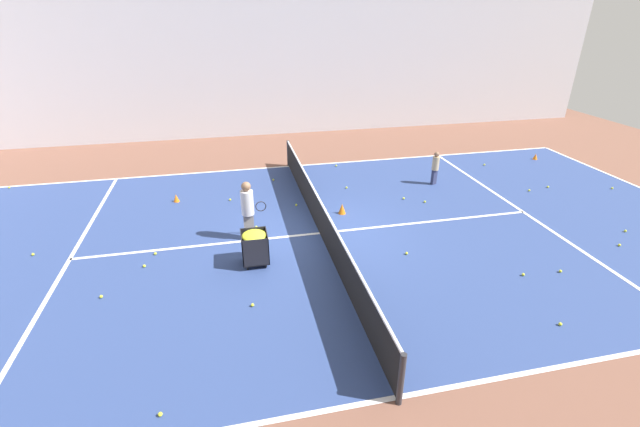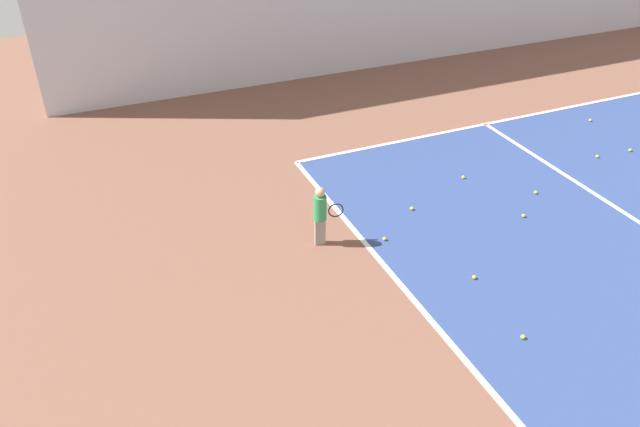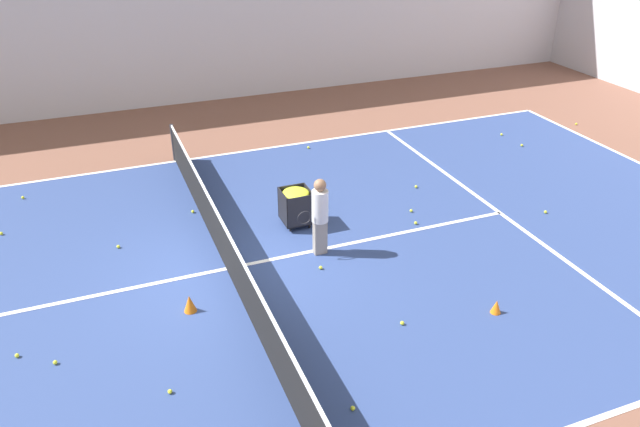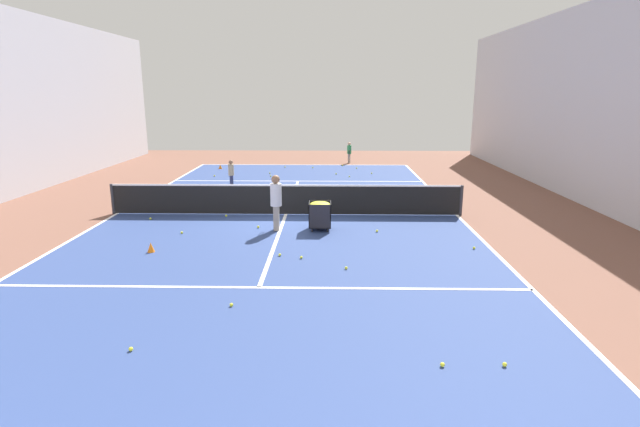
% 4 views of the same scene
% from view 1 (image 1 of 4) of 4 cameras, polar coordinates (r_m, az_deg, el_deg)
% --- Properties ---
extents(ground_plane, '(36.46, 36.46, 0.00)m').
position_cam_1_polar(ground_plane, '(11.66, 0.00, -2.65)').
color(ground_plane, brown).
extents(court_playing_area, '(11.18, 22.79, 0.00)m').
position_cam_1_polar(court_playing_area, '(11.66, 0.00, -2.65)').
color(court_playing_area, navy).
rests_on(court_playing_area, ground).
extents(line_sideline_left, '(0.10, 22.79, 0.00)m').
position_cam_1_polar(line_sideline_left, '(7.43, 10.11, -23.01)').
color(line_sideline_left, white).
rests_on(line_sideline_left, ground).
extents(line_sideline_right, '(0.10, 22.79, 0.00)m').
position_cam_1_polar(line_sideline_right, '(16.71, -4.15, 6.30)').
color(line_sideline_right, white).
rests_on(line_sideline_right, ground).
extents(line_service_near, '(11.18, 0.10, 0.00)m').
position_cam_1_polar(line_service_near, '(14.24, 25.46, 0.20)').
color(line_service_near, white).
rests_on(line_service_near, ground).
extents(line_service_far, '(11.18, 0.10, 0.00)m').
position_cam_1_polar(line_service_far, '(12.15, -30.40, -5.29)').
color(line_service_far, white).
rests_on(line_service_far, ground).
extents(line_centre_service, '(0.10, 12.54, 0.00)m').
position_cam_1_polar(line_centre_service, '(11.66, 0.00, -2.63)').
color(line_centre_service, white).
rests_on(line_centre_service, ground).
extents(hall_enclosure_right, '(0.15, 32.76, 6.98)m').
position_cam_1_polar(hall_enclosure_right, '(20.74, -6.64, 19.89)').
color(hall_enclosure_right, silver).
rests_on(hall_enclosure_right, ground).
extents(tennis_net, '(11.48, 0.10, 1.00)m').
position_cam_1_polar(tennis_net, '(11.43, 0.00, -0.37)').
color(tennis_net, '#2D2D33').
rests_on(tennis_net, ground).
extents(coach_at_net, '(0.33, 0.65, 1.62)m').
position_cam_1_polar(coach_at_net, '(11.13, -9.60, 0.86)').
color(coach_at_net, gray).
rests_on(coach_at_net, ground).
extents(child_midcourt, '(0.31, 0.31, 1.17)m').
position_cam_1_polar(child_midcourt, '(15.23, 15.13, 6.16)').
color(child_midcourt, '#2D3351').
rests_on(child_midcourt, ground).
extents(ball_cart, '(0.63, 0.61, 0.84)m').
position_cam_1_polar(ball_cart, '(10.15, -8.73, -3.74)').
color(ball_cart, black).
rests_on(ball_cart, ground).
extents(training_cone_0, '(0.22, 0.22, 0.31)m').
position_cam_1_polar(training_cone_0, '(12.72, 2.96, 0.65)').
color(training_cone_0, orange).
rests_on(training_cone_0, ground).
extents(training_cone_1, '(0.19, 0.19, 0.23)m').
position_cam_1_polar(training_cone_1, '(19.51, 26.78, 6.80)').
color(training_cone_1, orange).
rests_on(training_cone_1, ground).
extents(training_cone_2, '(0.18, 0.18, 0.25)m').
position_cam_1_polar(training_cone_2, '(14.25, -18.62, 1.98)').
color(training_cone_2, orange).
rests_on(training_cone_2, ground).
extents(tennis_ball_0, '(0.07, 0.07, 0.07)m').
position_cam_1_polar(tennis_ball_0, '(15.32, -6.23, 4.50)').
color(tennis_ball_0, yellow).
rests_on(tennis_ball_0, ground).
extents(tennis_ball_1, '(0.07, 0.07, 0.07)m').
position_cam_1_polar(tennis_ball_1, '(18.01, -36.08, 2.84)').
color(tennis_ball_1, yellow).
rests_on(tennis_ball_1, ground).
extents(tennis_ball_3, '(0.07, 0.07, 0.07)m').
position_cam_1_polar(tennis_ball_3, '(11.00, -22.38, -6.48)').
color(tennis_ball_3, yellow).
rests_on(tennis_ball_3, ground).
extents(tennis_ball_4, '(0.07, 0.07, 0.07)m').
position_cam_1_polar(tennis_ball_4, '(17.56, 34.40, 2.81)').
color(tennis_ball_4, yellow).
rests_on(tennis_ball_4, ground).
extents(tennis_ball_5, '(0.07, 0.07, 0.07)m').
position_cam_1_polar(tennis_ball_5, '(12.04, -8.51, -1.80)').
color(tennis_ball_5, yellow).
rests_on(tennis_ball_5, ground).
extents(tennis_ball_7, '(0.07, 0.07, 0.07)m').
position_cam_1_polar(tennis_ball_7, '(10.30, -27.16, -9.83)').
color(tennis_ball_7, yellow).
rests_on(tennis_ball_7, ground).
extents(tennis_ball_8, '(0.07, 0.07, 0.07)m').
position_cam_1_polar(tennis_ball_8, '(17.94, 21.07, 6.10)').
color(tennis_ball_8, yellow).
rests_on(tennis_ball_8, ground).
extents(tennis_ball_9, '(0.07, 0.07, 0.07)m').
position_cam_1_polar(tennis_ball_9, '(11.42, -21.10, -5.01)').
color(tennis_ball_9, yellow).
rests_on(tennis_ball_9, ground).
extents(tennis_ball_10, '(0.07, 0.07, 0.07)m').
position_cam_1_polar(tennis_ball_10, '(9.08, -8.98, -11.96)').
color(tennis_ball_10, yellow).
rests_on(tennis_ball_10, ground).
extents(tennis_ball_12, '(0.07, 0.07, 0.07)m').
position_cam_1_polar(tennis_ball_12, '(10.89, 11.47, -5.22)').
color(tennis_ball_12, yellow).
rests_on(tennis_ball_12, ground).
extents(tennis_ball_15, '(0.07, 0.07, 0.07)m').
position_cam_1_polar(tennis_ball_15, '(7.49, -20.53, -23.78)').
color(tennis_ball_15, yellow).
rests_on(tennis_ball_15, ground).
extents(tennis_ball_18, '(0.07, 0.07, 0.07)m').
position_cam_1_polar(tennis_ball_18, '(14.39, 35.59, -1.90)').
color(tennis_ball_18, yellow).
rests_on(tennis_ball_18, ground).
extents(tennis_ball_19, '(0.07, 0.07, 0.07)m').
position_cam_1_polar(tennis_ball_19, '(9.70, 29.39, -12.72)').
color(tennis_ball_19, yellow).
rests_on(tennis_ball_19, ground).
extents(tennis_ball_20, '(0.07, 0.07, 0.07)m').
position_cam_1_polar(tennis_ball_20, '(14.57, 3.55, 3.47)').
color(tennis_ball_20, yellow).
rests_on(tennis_ball_20, ground).
extents(tennis_ball_21, '(0.07, 0.07, 0.07)m').
position_cam_1_polar(tennis_ball_21, '(13.91, -11.90, 1.82)').
color(tennis_ball_21, yellow).
rests_on(tennis_ball_21, ground).
extents(tennis_ball_23, '(0.07, 0.07, 0.07)m').
position_cam_1_polar(tennis_ball_23, '(9.60, 4.19, -9.34)').
color(tennis_ball_23, yellow).
rests_on(tennis_ball_23, ground).
extents(tennis_ball_24, '(0.07, 0.07, 0.07)m').
position_cam_1_polar(tennis_ball_24, '(15.94, 26.12, 2.79)').
color(tennis_ball_24, yellow).
rests_on(tennis_ball_24, ground).
extents(tennis_ball_26, '(0.07, 0.07, 0.07)m').
position_cam_1_polar(tennis_ball_26, '(13.26, -3.18, 1.15)').
color(tennis_ball_26, yellow).
rests_on(tennis_ball_26, ground).
extents(tennis_ball_27, '(0.07, 0.07, 0.07)m').
position_cam_1_polar(tennis_ball_27, '(12.79, -33.93, -4.54)').
color(tennis_ball_27, yellow).
rests_on(tennis_ball_27, ground).
extents(tennis_ball_28, '(0.07, 0.07, 0.07)m').
position_cam_1_polar(tennis_ball_28, '(16.55, 28.11, 3.15)').
color(tennis_ball_28, yellow).
rests_on(tennis_ball_28, ground).
extents(tennis_ball_29, '(0.07, 0.07, 0.07)m').
position_cam_1_polar(tennis_ball_29, '(13.96, 11.09, 2.00)').
color(tennis_ball_29, yellow).
rests_on(tennis_ball_29, ground).
extents(tennis_ball_30, '(0.07, 0.07, 0.07)m').
position_cam_1_polar(tennis_ball_30, '(10.92, 25.48, -7.36)').
color(tennis_ball_30, yellow).
rests_on(tennis_ball_30, ground).
extents(tennis_ball_32, '(0.07, 0.07, 0.07)m').
position_cam_1_polar(tennis_ball_32, '(13.46, 35.06, -3.46)').
color(tennis_ball_32, yellow).
rests_on(tennis_ball_32, ground).
extents(tennis_ball_33, '(0.07, 0.07, 0.07)m').
position_cam_1_polar(tennis_ball_33, '(13.87, 13.80, 1.55)').
color(tennis_ball_33, yellow).
rests_on(tennis_ball_33, ground).
extents(tennis_ball_34, '(0.07, 0.07, 0.07)m').
position_cam_1_polar(tennis_ball_34, '(16.65, 2.17, 6.40)').
color(tennis_ball_34, yellow).
rests_on(tennis_ball_34, ground).
extents(tennis_ball_35, '(0.07, 0.07, 0.07)m').
position_cam_1_polar(tennis_ball_35, '(11.45, 29.39, -6.71)').
color(tennis_ball_35, yellow).
rests_on(tennis_ball_35, ground).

